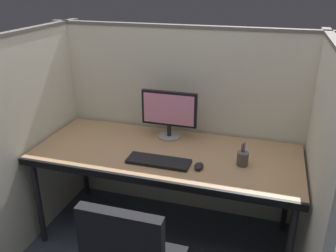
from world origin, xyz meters
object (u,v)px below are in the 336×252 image
monitor_center (169,112)px  keyboard_main (159,161)px  desk (166,158)px  computer_mouse (199,166)px  pen_cup (243,159)px

monitor_center → keyboard_main: size_ratio=1.00×
desk → monitor_center: size_ratio=4.42×
monitor_center → computer_mouse: monitor_center is taller
monitor_center → computer_mouse: 0.56m
keyboard_main → pen_cup: size_ratio=2.56×
computer_mouse → pen_cup: pen_cup is taller
keyboard_main → pen_cup: 0.56m
desk → monitor_center: monitor_center is taller
monitor_center → pen_cup: monitor_center is taller
desk → monitor_center: 0.37m
monitor_center → pen_cup: (0.59, -0.28, -0.17)m
monitor_center → computer_mouse: size_ratio=4.48×
desk → computer_mouse: 0.33m
monitor_center → computer_mouse: bearing=-51.6°
monitor_center → pen_cup: size_ratio=2.56×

